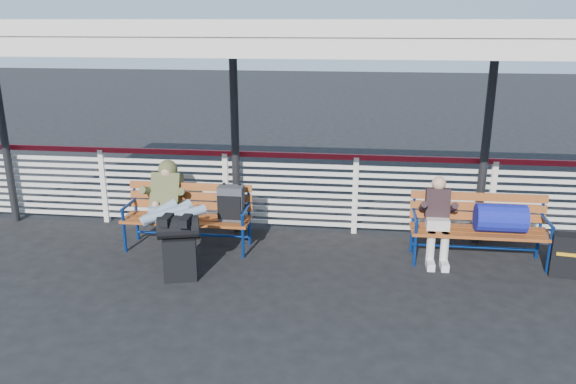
# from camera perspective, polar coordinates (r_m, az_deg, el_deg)

# --- Properties ---
(ground) EXTENTS (60.00, 60.00, 0.00)m
(ground) POSITION_cam_1_polar(r_m,az_deg,el_deg) (7.02, 6.47, -9.70)
(ground) COLOR black
(ground) RESTS_ON ground
(fence) EXTENTS (12.08, 0.08, 1.24)m
(fence) POSITION_cam_1_polar(r_m,az_deg,el_deg) (8.55, 6.84, 0.02)
(fence) COLOR silver
(fence) RESTS_ON ground
(canopy) EXTENTS (12.60, 3.60, 3.16)m
(canopy) POSITION_cam_1_polar(r_m,az_deg,el_deg) (7.14, 7.44, 16.05)
(canopy) COLOR silver
(canopy) RESTS_ON ground
(luggage_stack) EXTENTS (0.56, 0.41, 0.84)m
(luggage_stack) POSITION_cam_1_polar(r_m,az_deg,el_deg) (7.16, -10.99, -5.35)
(luggage_stack) COLOR black
(luggage_stack) RESTS_ON ground
(bench_left) EXTENTS (1.80, 0.56, 0.96)m
(bench_left) POSITION_cam_1_polar(r_m,az_deg,el_deg) (8.02, -8.60, -1.61)
(bench_left) COLOR #AB4E21
(bench_left) RESTS_ON ground
(bench_right) EXTENTS (1.80, 0.56, 0.92)m
(bench_right) POSITION_cam_1_polar(r_m,az_deg,el_deg) (7.93, 19.93, -2.68)
(bench_right) COLOR #AB4E21
(bench_right) RESTS_ON ground
(traveler_man) EXTENTS (0.93, 1.63, 0.77)m
(traveler_man) POSITION_cam_1_polar(r_m,az_deg,el_deg) (7.79, -11.97, -1.57)
(traveler_man) COLOR #8799B6
(traveler_man) RESTS_ON ground
(companion_person) EXTENTS (0.32, 0.66, 1.15)m
(companion_person) POSITION_cam_1_polar(r_m,az_deg,el_deg) (7.81, 14.96, -2.63)
(companion_person) COLOR beige
(companion_person) RESTS_ON ground
(suitcase_side) EXTENTS (0.43, 0.30, 0.56)m
(suitcase_side) POSITION_cam_1_polar(r_m,az_deg,el_deg) (8.03, 26.48, -5.77)
(suitcase_side) COLOR black
(suitcase_side) RESTS_ON ground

